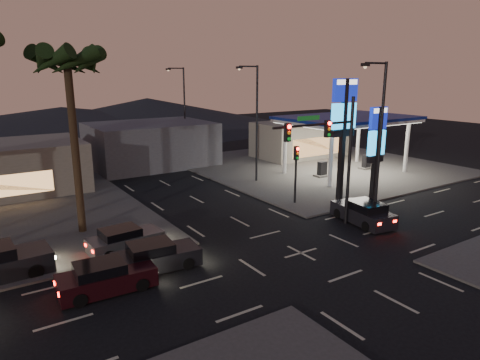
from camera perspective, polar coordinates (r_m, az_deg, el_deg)
ground at (r=23.38m, az=8.12°, el=-9.61°), size 140.00×140.00×0.00m
corner_lot_ne at (r=45.02m, az=10.09°, el=1.90°), size 24.00×24.00×0.12m
gas_station at (r=41.47m, az=14.19°, el=7.71°), size 12.20×8.20×5.47m
convenience_store at (r=49.65m, az=7.93°, el=5.37°), size 10.00×6.00×4.00m
pylon_sign_tall at (r=31.47m, az=13.66°, el=8.28°), size 2.20×0.35×9.00m
pylon_sign_short at (r=32.90m, az=17.77°, el=5.19°), size 1.60×0.35×7.00m
traffic_signal_mast at (r=25.81m, az=11.92°, el=4.59°), size 6.10×0.39×8.00m
pedestal_signal at (r=30.99m, az=7.49°, el=1.97°), size 0.32×0.39×4.30m
streetlight_near at (r=27.33m, az=17.98°, el=5.76°), size 2.14×0.25×10.00m
streetlight_mid at (r=36.84m, az=2.00°, el=8.37°), size 2.14×0.25×10.00m
streetlight_far at (r=48.91m, az=-7.62°, el=9.64°), size 2.14×0.25×10.00m
palm_a at (r=26.01m, az=-21.98°, el=13.27°), size 4.41×4.41×10.86m
building_far_mid at (r=45.58m, az=-11.82°, el=4.71°), size 12.00×9.00×4.40m
hill_right at (r=81.71m, az=-12.20°, el=8.88°), size 50.00×50.00×5.00m
hill_center at (r=77.64m, az=-22.62°, el=7.51°), size 60.00×60.00×4.00m
car_lane_a_front at (r=21.56m, az=-11.21°, el=-9.98°), size 4.36×2.09×1.38m
car_lane_a_mid at (r=20.05m, az=-17.51°, el=-12.32°), size 4.29×1.94×1.37m
car_lane_b_front at (r=24.05m, az=-15.18°, el=-7.73°), size 4.12×1.96×1.31m
suv_station at (r=28.49m, az=16.12°, el=-4.22°), size 2.45×4.59×1.46m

